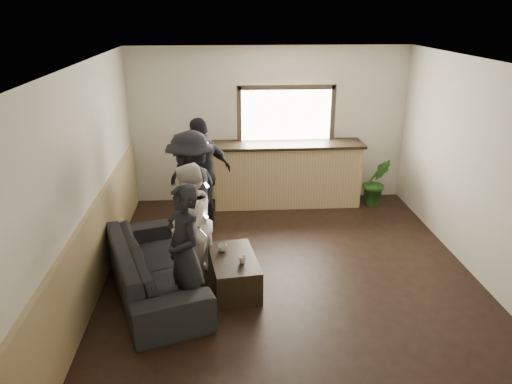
{
  "coord_description": "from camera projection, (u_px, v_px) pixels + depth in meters",
  "views": [
    {
      "loc": [
        -0.85,
        -5.84,
        3.41
      ],
      "look_at": [
        -0.42,
        0.4,
        1.09
      ],
      "focal_mm": 35.0,
      "sensor_mm": 36.0,
      "label": 1
    }
  ],
  "objects": [
    {
      "name": "ground",
      "position": [
        289.0,
        277.0,
        6.7
      ],
      "size": [
        5.0,
        6.0,
        0.01
      ],
      "primitive_type": "cube",
      "color": "black"
    },
    {
      "name": "room_shell",
      "position": [
        232.0,
        175.0,
        6.14
      ],
      "size": [
        5.01,
        6.01,
        2.8
      ],
      "color": "silver",
      "rests_on": "ground"
    },
    {
      "name": "bar_counter",
      "position": [
        287.0,
        170.0,
        9.02
      ],
      "size": [
        2.7,
        0.68,
        2.13
      ],
      "color": "tan",
      "rests_on": "ground"
    },
    {
      "name": "sofa",
      "position": [
        154.0,
        267.0,
        6.26
      ],
      "size": [
        1.61,
        2.5,
        0.68
      ],
      "primitive_type": "imported",
      "rotation": [
        0.0,
        0.0,
        1.9
      ],
      "color": "black",
      "rests_on": "ground"
    },
    {
      "name": "coffee_table",
      "position": [
        234.0,
        273.0,
        6.37
      ],
      "size": [
        0.69,
        1.07,
        0.44
      ],
      "primitive_type": "cube",
      "rotation": [
        0.0,
        0.0,
        0.14
      ],
      "color": "black",
      "rests_on": "ground"
    },
    {
      "name": "cup_a",
      "position": [
        223.0,
        248.0,
        6.44
      ],
      "size": [
        0.12,
        0.12,
        0.09
      ],
      "primitive_type": "imported",
      "rotation": [
        0.0,
        0.0,
        1.59
      ],
      "color": "silver",
      "rests_on": "coffee_table"
    },
    {
      "name": "cup_b",
      "position": [
        242.0,
        259.0,
        6.14
      ],
      "size": [
        0.13,
        0.13,
        0.09
      ],
      "primitive_type": "imported",
      "rotation": [
        0.0,
        0.0,
        3.65
      ],
      "color": "silver",
      "rests_on": "coffee_table"
    },
    {
      "name": "potted_plant",
      "position": [
        376.0,
        182.0,
        9.02
      ],
      "size": [
        0.49,
        0.4,
        0.88
      ],
      "primitive_type": "imported",
      "rotation": [
        0.0,
        0.0,
        0.02
      ],
      "color": "#2D6623",
      "rests_on": "ground"
    },
    {
      "name": "person_a",
      "position": [
        185.0,
        254.0,
        5.59
      ],
      "size": [
        0.61,
        0.7,
        1.62
      ],
      "rotation": [
        0.0,
        0.0,
        -1.1
      ],
      "color": "black",
      "rests_on": "ground"
    },
    {
      "name": "person_b",
      "position": [
        189.0,
        224.0,
        6.39
      ],
      "size": [
        0.85,
        0.95,
        1.6
      ],
      "rotation": [
        0.0,
        0.0,
        -1.96
      ],
      "color": "silver",
      "rests_on": "ground"
    },
    {
      "name": "person_c",
      "position": [
        192.0,
        195.0,
        7.04
      ],
      "size": [
        1.11,
        1.36,
        1.84
      ],
      "rotation": [
        0.0,
        0.0,
        -1.99
      ],
      "color": "black",
      "rests_on": "ground"
    },
    {
      "name": "person_d",
      "position": [
        202.0,
        174.0,
        7.92
      ],
      "size": [
        1.14,
        0.95,
        1.83
      ],
      "rotation": [
        0.0,
        0.0,
        -2.58
      ],
      "color": "black",
      "rests_on": "ground"
    }
  ]
}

